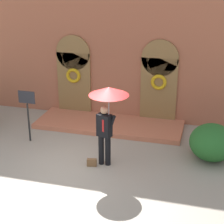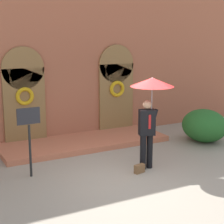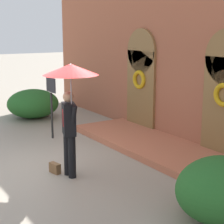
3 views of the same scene
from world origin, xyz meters
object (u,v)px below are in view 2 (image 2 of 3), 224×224
object	(u,v)px
sign_post	(29,131)
shrub_right	(204,126)
handbag	(139,169)
person_with_umbrella	(151,96)

from	to	relation	value
sign_post	shrub_right	size ratio (longest dim) A/B	1.12
handbag	shrub_right	xyz separation A→B (m)	(3.30, 1.39, 0.41)
sign_post	shrub_right	world-z (taller)	sign_post
handbag	shrub_right	size ratio (longest dim) A/B	0.18
handbag	sign_post	size ratio (longest dim) A/B	0.16
person_with_umbrella	handbag	bearing A→B (deg)	-154.77
person_with_umbrella	handbag	xyz separation A→B (m)	(-0.42, -0.20, -1.80)
person_with_umbrella	shrub_right	world-z (taller)	person_with_umbrella
handbag	person_with_umbrella	bearing A→B (deg)	14.23
sign_post	shrub_right	distance (m)	5.82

